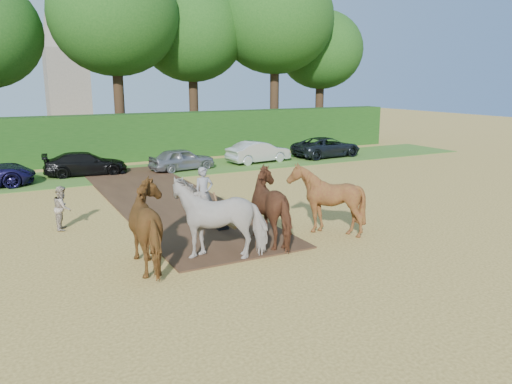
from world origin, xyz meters
TOP-DOWN VIEW (x-y plane):
  - ground at (0.00, 0.00)m, footprint 120.00×120.00m
  - earth_strip at (1.50, 7.00)m, footprint 4.50×17.00m
  - grass_verge at (0.00, 14.00)m, footprint 50.00×5.00m
  - hedgerow at (0.00, 18.50)m, footprint 46.00×1.60m
  - spectator_near at (-2.97, 4.34)m, footprint 0.77×0.88m
  - plough_team at (1.90, -0.39)m, footprint 7.70×5.65m
  - parked_cars at (-0.36, 13.89)m, footprint 35.81×3.33m
  - treeline at (-1.69, 21.69)m, footprint 48.70×10.60m
  - church at (4.00, 55.00)m, footprint 5.20×5.20m

SIDE VIEW (x-z plane):
  - ground at x=0.00m, z-range 0.00..0.00m
  - grass_verge at x=0.00m, z-range 0.00..0.03m
  - earth_strip at x=1.50m, z-range 0.00..0.05m
  - parked_cars at x=-0.36m, z-range -0.03..1.41m
  - spectator_near at x=-2.97m, z-range 0.00..1.54m
  - plough_team at x=1.90m, z-range -0.01..2.35m
  - hedgerow at x=0.00m, z-range 0.00..3.00m
  - treeline at x=-1.69m, z-range 1.87..16.07m
  - church at x=4.00m, z-range 0.23..27.23m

